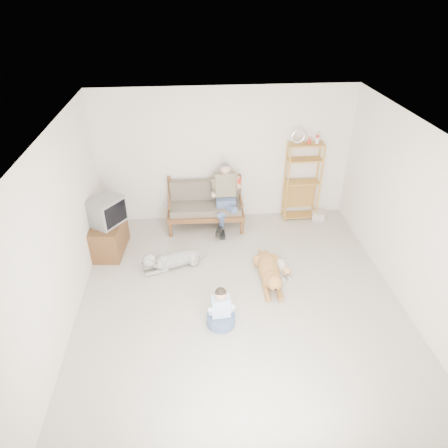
{
  "coord_description": "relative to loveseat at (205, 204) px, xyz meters",
  "views": [
    {
      "loc": [
        -0.67,
        -4.56,
        4.36
      ],
      "look_at": [
        -0.17,
        1.0,
        0.87
      ],
      "focal_mm": 32.0,
      "sensor_mm": 36.0,
      "label": 1
    }
  ],
  "objects": [
    {
      "name": "tv_stand",
      "position": [
        -1.8,
        -0.73,
        -0.19
      ],
      "size": [
        0.59,
        0.95,
        0.6
      ],
      "rotation": [
        0.0,
        0.0,
        -0.1
      ],
      "color": "brown",
      "rests_on": "ground"
    },
    {
      "name": "child",
      "position": [
        0.08,
        -2.74,
        -0.25
      ],
      "size": [
        0.42,
        0.42,
        0.67
      ],
      "rotation": [
        0.0,
        0.0,
        0.08
      ],
      "color": "slate",
      "rests_on": "ground"
    },
    {
      "name": "shaggy_dog",
      "position": [
        -0.68,
        -1.33,
        -0.33
      ],
      "size": [
        1.23,
        0.57,
        0.38
      ],
      "rotation": [
        0.0,
        0.0,
        -1.24
      ],
      "color": "white",
      "rests_on": "ground"
    },
    {
      "name": "ceiling",
      "position": [
        0.42,
        -2.39,
        2.21
      ],
      "size": [
        5.5,
        5.5,
        0.0
      ],
      "primitive_type": "plane",
      "rotation": [
        3.14,
        0.0,
        0.0
      ],
      "color": "white",
      "rests_on": "ground"
    },
    {
      "name": "wall_outlet",
      "position": [
        -0.83,
        0.35,
        -0.19
      ],
      "size": [
        0.12,
        0.02,
        0.08
      ],
      "primitive_type": "cube",
      "color": "white",
      "rests_on": "ground"
    },
    {
      "name": "floor",
      "position": [
        0.42,
        -2.39,
        -0.49
      ],
      "size": [
        5.5,
        5.5,
        0.0
      ],
      "primitive_type": "plane",
      "color": "beige",
      "rests_on": "ground"
    },
    {
      "name": "crt_tv",
      "position": [
        -1.77,
        -0.72,
        0.36
      ],
      "size": [
        0.71,
        0.74,
        0.48
      ],
      "rotation": [
        0.0,
        0.0,
        -0.62
      ],
      "color": "gray",
      "rests_on": "tv_stand"
    },
    {
      "name": "golden_retriever",
      "position": [
        0.97,
        -1.85,
        -0.31
      ],
      "size": [
        0.37,
        1.4,
        0.42
      ],
      "rotation": [
        0.0,
        0.0,
        -0.03
      ],
      "color": "#B57A3F",
      "rests_on": "ground"
    },
    {
      "name": "wall_left",
      "position": [
        -2.08,
        -2.39,
        0.86
      ],
      "size": [
        0.0,
        5.5,
        5.5
      ],
      "primitive_type": "plane",
      "rotation": [
        1.57,
        0.0,
        1.57
      ],
      "color": "silver",
      "rests_on": "ground"
    },
    {
      "name": "wall_right",
      "position": [
        2.92,
        -2.39,
        0.86
      ],
      "size": [
        0.0,
        5.5,
        5.5
      ],
      "primitive_type": "plane",
      "rotation": [
        1.57,
        0.0,
        -1.57
      ],
      "color": "silver",
      "rests_on": "ground"
    },
    {
      "name": "etagere",
      "position": [
        1.97,
        0.16,
        0.35
      ],
      "size": [
        0.72,
        0.32,
        1.92
      ],
      "color": "#BB813A",
      "rests_on": "ground"
    },
    {
      "name": "terrier",
      "position": [
        1.23,
        -1.67,
        -0.38
      ],
      "size": [
        0.25,
        0.66,
        0.24
      ],
      "rotation": [
        0.0,
        0.0,
        0.14
      ],
      "color": "white",
      "rests_on": "ground"
    },
    {
      "name": "wall_back",
      "position": [
        0.42,
        0.36,
        0.86
      ],
      "size": [
        5.0,
        0.0,
        5.0
      ],
      "primitive_type": "plane",
      "rotation": [
        1.57,
        0.0,
        0.0
      ],
      "color": "silver",
      "rests_on": "ground"
    },
    {
      "name": "man",
      "position": [
        0.37,
        -0.21,
        0.14
      ],
      "size": [
        0.52,
        0.74,
        1.2
      ],
      "color": "slate",
      "rests_on": "loveseat"
    },
    {
      "name": "wall_front",
      "position": [
        0.42,
        -5.14,
        0.86
      ],
      "size": [
        5.0,
        0.0,
        5.0
      ],
      "primitive_type": "plane",
      "rotation": [
        -1.57,
        0.0,
        0.0
      ],
      "color": "silver",
      "rests_on": "ground"
    },
    {
      "name": "loveseat",
      "position": [
        0.0,
        0.0,
        0.0
      ],
      "size": [
        1.51,
        0.73,
        0.95
      ],
      "rotation": [
        0.0,
        0.0,
        -0.02
      ],
      "color": "brown",
      "rests_on": "ground"
    },
    {
      "name": "book_stack",
      "position": [
        2.36,
        0.02,
        -0.41
      ],
      "size": [
        0.28,
        0.23,
        0.16
      ],
      "primitive_type": "cube",
      "rotation": [
        0.0,
        0.0,
        -0.21
      ],
      "color": "silver",
      "rests_on": "ground"
    }
  ]
}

